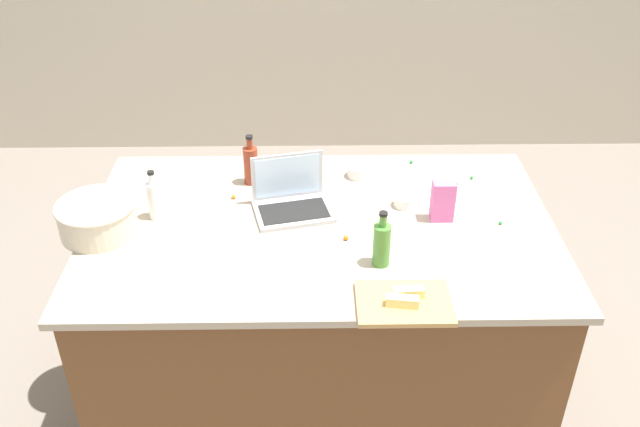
{
  "coord_description": "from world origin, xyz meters",
  "views": [
    {
      "loc": [
        -0.03,
        -2.31,
        2.44
      ],
      "look_at": [
        0.0,
        0.0,
        0.95
      ],
      "focal_mm": 38.86,
      "sensor_mm": 36.0,
      "label": 1
    }
  ],
  "objects_px": {
    "ramekin_medium": "(405,201)",
    "kitchen_timer": "(454,192)",
    "ramekin_small": "(358,171)",
    "butter_stick_right": "(408,293)",
    "mixing_bowl_large": "(97,217)",
    "bottle_olive": "(382,244)",
    "bottle_soy": "(251,164)",
    "candy_bag": "(443,201)",
    "bottle_vinegar": "(155,199)",
    "butter_stick_left": "(402,301)",
    "laptop": "(291,199)",
    "cutting_board": "(404,303)"
  },
  "relations": [
    {
      "from": "laptop",
      "to": "bottle_vinegar",
      "type": "distance_m",
      "value": 0.55
    },
    {
      "from": "butter_stick_right",
      "to": "kitchen_timer",
      "type": "distance_m",
      "value": 0.71
    },
    {
      "from": "bottle_olive",
      "to": "ramekin_medium",
      "type": "height_order",
      "value": "bottle_olive"
    },
    {
      "from": "bottle_olive",
      "to": "candy_bag",
      "type": "bearing_deg",
      "value": 47.59
    },
    {
      "from": "kitchen_timer",
      "to": "candy_bag",
      "type": "height_order",
      "value": "candy_bag"
    },
    {
      "from": "cutting_board",
      "to": "bottle_soy",
      "type": "bearing_deg",
      "value": 124.44
    },
    {
      "from": "candy_bag",
      "to": "cutting_board",
      "type": "bearing_deg",
      "value": -111.77
    },
    {
      "from": "bottle_vinegar",
      "to": "ramekin_small",
      "type": "relative_size",
      "value": 2.14
    },
    {
      "from": "ramekin_small",
      "to": "candy_bag",
      "type": "bearing_deg",
      "value": -48.29
    },
    {
      "from": "mixing_bowl_large",
      "to": "bottle_vinegar",
      "type": "relative_size",
      "value": 1.46
    },
    {
      "from": "butter_stick_left",
      "to": "ramekin_medium",
      "type": "height_order",
      "value": "butter_stick_left"
    },
    {
      "from": "ramekin_small",
      "to": "kitchen_timer",
      "type": "relative_size",
      "value": 1.3
    },
    {
      "from": "bottle_vinegar",
      "to": "kitchen_timer",
      "type": "xyz_separation_m",
      "value": [
        1.23,
        0.12,
        -0.05
      ]
    },
    {
      "from": "mixing_bowl_large",
      "to": "bottle_olive",
      "type": "height_order",
      "value": "bottle_olive"
    },
    {
      "from": "bottle_olive",
      "to": "butter_stick_left",
      "type": "bearing_deg",
      "value": -79.31
    },
    {
      "from": "kitchen_timer",
      "to": "mixing_bowl_large",
      "type": "bearing_deg",
      "value": -170.99
    },
    {
      "from": "bottle_vinegar",
      "to": "butter_stick_left",
      "type": "bearing_deg",
      "value": -32.16
    },
    {
      "from": "butter_stick_left",
      "to": "laptop",
      "type": "bearing_deg",
      "value": 121.07
    },
    {
      "from": "bottle_vinegar",
      "to": "ramekin_small",
      "type": "bearing_deg",
      "value": 20.93
    },
    {
      "from": "butter_stick_right",
      "to": "ramekin_medium",
      "type": "height_order",
      "value": "butter_stick_right"
    },
    {
      "from": "ramekin_medium",
      "to": "bottle_olive",
      "type": "bearing_deg",
      "value": -108.65
    },
    {
      "from": "butter_stick_right",
      "to": "candy_bag",
      "type": "xyz_separation_m",
      "value": [
        0.2,
        0.51,
        0.05
      ]
    },
    {
      "from": "bottle_vinegar",
      "to": "kitchen_timer",
      "type": "relative_size",
      "value": 2.77
    },
    {
      "from": "candy_bag",
      "to": "mixing_bowl_large",
      "type": "bearing_deg",
      "value": -176.72
    },
    {
      "from": "laptop",
      "to": "mixing_bowl_large",
      "type": "distance_m",
      "value": 0.77
    },
    {
      "from": "bottle_soy",
      "to": "kitchen_timer",
      "type": "height_order",
      "value": "bottle_soy"
    },
    {
      "from": "butter_stick_right",
      "to": "cutting_board",
      "type": "bearing_deg",
      "value": -123.83
    },
    {
      "from": "mixing_bowl_large",
      "to": "cutting_board",
      "type": "xyz_separation_m",
      "value": [
        1.15,
        -0.46,
        -0.06
      ]
    },
    {
      "from": "cutting_board",
      "to": "butter_stick_right",
      "type": "bearing_deg",
      "value": 56.17
    },
    {
      "from": "bottle_olive",
      "to": "butter_stick_left",
      "type": "height_order",
      "value": "bottle_olive"
    },
    {
      "from": "candy_bag",
      "to": "bottle_soy",
      "type": "bearing_deg",
      "value": 158.86
    },
    {
      "from": "mixing_bowl_large",
      "to": "bottle_soy",
      "type": "bearing_deg",
      "value": 33.82
    },
    {
      "from": "cutting_board",
      "to": "butter_stick_right",
      "type": "distance_m",
      "value": 0.04
    },
    {
      "from": "laptop",
      "to": "bottle_vinegar",
      "type": "relative_size",
      "value": 1.65
    },
    {
      "from": "bottle_soy",
      "to": "candy_bag",
      "type": "bearing_deg",
      "value": -21.14
    },
    {
      "from": "butter_stick_right",
      "to": "ramekin_medium",
      "type": "xyz_separation_m",
      "value": [
        0.06,
        0.61,
        -0.01
      ]
    },
    {
      "from": "ramekin_medium",
      "to": "kitchen_timer",
      "type": "xyz_separation_m",
      "value": [
        0.21,
        0.05,
        0.01
      ]
    },
    {
      "from": "bottle_soy",
      "to": "butter_stick_right",
      "type": "relative_size",
      "value": 2.08
    },
    {
      "from": "mixing_bowl_large",
      "to": "kitchen_timer",
      "type": "distance_m",
      "value": 1.45
    },
    {
      "from": "laptop",
      "to": "candy_bag",
      "type": "xyz_separation_m",
      "value": [
        0.61,
        -0.08,
        0.04
      ]
    },
    {
      "from": "laptop",
      "to": "candy_bag",
      "type": "distance_m",
      "value": 0.61
    },
    {
      "from": "laptop",
      "to": "cutting_board",
      "type": "distance_m",
      "value": 0.73
    },
    {
      "from": "butter_stick_left",
      "to": "ramekin_small",
      "type": "height_order",
      "value": "butter_stick_left"
    },
    {
      "from": "cutting_board",
      "to": "ramekin_small",
      "type": "bearing_deg",
      "value": 96.49
    },
    {
      "from": "kitchen_timer",
      "to": "candy_bag",
      "type": "relative_size",
      "value": 0.45
    },
    {
      "from": "bottle_soy",
      "to": "cutting_board",
      "type": "relative_size",
      "value": 0.7
    },
    {
      "from": "cutting_board",
      "to": "bottle_olive",
      "type": "bearing_deg",
      "value": 103.93
    },
    {
      "from": "ramekin_medium",
      "to": "bottle_soy",
      "type": "bearing_deg",
      "value": 162.63
    },
    {
      "from": "butter_stick_left",
      "to": "bottle_olive",
      "type": "bearing_deg",
      "value": 100.69
    },
    {
      "from": "ramekin_small",
      "to": "kitchen_timer",
      "type": "xyz_separation_m",
      "value": [
        0.39,
        -0.2,
        0.01
      ]
    }
  ]
}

